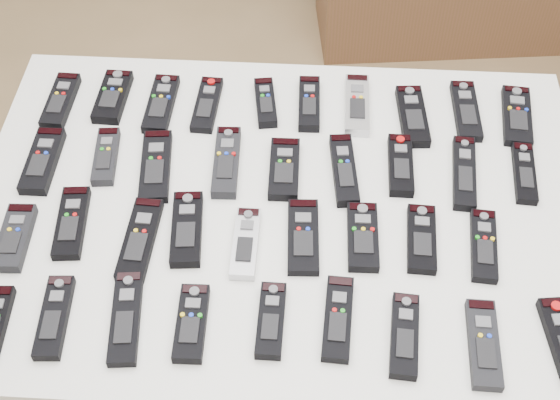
# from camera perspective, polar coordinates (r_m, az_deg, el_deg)

# --- Properties ---
(table) EXTENTS (1.25, 0.88, 0.78)m
(table) POSITION_cam_1_polar(r_m,az_deg,el_deg) (1.62, -0.00, -1.77)
(table) COLOR white
(table) RESTS_ON ground
(remote_0) EXTENTS (0.06, 0.17, 0.02)m
(remote_0) POSITION_cam_1_polar(r_m,az_deg,el_deg) (1.84, -15.75, 6.97)
(remote_0) COLOR black
(remote_0) RESTS_ON table
(remote_1) EXTENTS (0.07, 0.16, 0.02)m
(remote_1) POSITION_cam_1_polar(r_m,az_deg,el_deg) (1.82, -12.14, 7.39)
(remote_1) COLOR black
(remote_1) RESTS_ON table
(remote_2) EXTENTS (0.06, 0.18, 0.02)m
(remote_2) POSITION_cam_1_polar(r_m,az_deg,el_deg) (1.79, -8.69, 6.97)
(remote_2) COLOR black
(remote_2) RESTS_ON table
(remote_3) EXTENTS (0.06, 0.17, 0.02)m
(remote_3) POSITION_cam_1_polar(r_m,az_deg,el_deg) (1.77, -5.36, 6.96)
(remote_3) COLOR black
(remote_3) RESTS_ON table
(remote_4) EXTENTS (0.06, 0.15, 0.02)m
(remote_4) POSITION_cam_1_polar(r_m,az_deg,el_deg) (1.77, -1.06, 7.13)
(remote_4) COLOR black
(remote_4) RESTS_ON table
(remote_5) EXTENTS (0.05, 0.16, 0.02)m
(remote_5) POSITION_cam_1_polar(r_m,az_deg,el_deg) (1.76, 2.15, 7.06)
(remote_5) COLOR black
(remote_5) RESTS_ON table
(remote_6) EXTENTS (0.05, 0.18, 0.02)m
(remote_6) POSITION_cam_1_polar(r_m,az_deg,el_deg) (1.77, 5.65, 6.93)
(remote_6) COLOR #B7B7BC
(remote_6) RESTS_ON table
(remote_7) EXTENTS (0.07, 0.18, 0.02)m
(remote_7) POSITION_cam_1_polar(r_m,az_deg,el_deg) (1.76, 9.67, 6.06)
(remote_7) COLOR black
(remote_7) RESTS_ON table
(remote_8) EXTENTS (0.06, 0.18, 0.02)m
(remote_8) POSITION_cam_1_polar(r_m,az_deg,el_deg) (1.80, 13.45, 6.36)
(remote_8) COLOR black
(remote_8) RESTS_ON table
(remote_9) EXTENTS (0.08, 0.18, 0.02)m
(remote_9) POSITION_cam_1_polar(r_m,az_deg,el_deg) (1.81, 16.94, 5.89)
(remote_9) COLOR black
(remote_9) RESTS_ON table
(remote_10) EXTENTS (0.06, 0.17, 0.02)m
(remote_10) POSITION_cam_1_polar(r_m,az_deg,el_deg) (1.71, -16.98, 2.76)
(remote_10) COLOR black
(remote_10) RESTS_ON table
(remote_11) EXTENTS (0.06, 0.16, 0.02)m
(remote_11) POSITION_cam_1_polar(r_m,az_deg,el_deg) (1.69, -12.61, 3.13)
(remote_11) COLOR black
(remote_11) RESTS_ON table
(remote_12) EXTENTS (0.08, 0.20, 0.02)m
(remote_12) POSITION_cam_1_polar(r_m,az_deg,el_deg) (1.65, -9.08, 2.48)
(remote_12) COLOR black
(remote_12) RESTS_ON table
(remote_13) EXTENTS (0.06, 0.19, 0.02)m
(remote_13) POSITION_cam_1_polar(r_m,az_deg,el_deg) (1.64, -3.94, 2.79)
(remote_13) COLOR black
(remote_13) RESTS_ON table
(remote_14) EXTENTS (0.06, 0.16, 0.02)m
(remote_14) POSITION_cam_1_polar(r_m,az_deg,el_deg) (1.62, 0.31, 2.29)
(remote_14) COLOR black
(remote_14) RESTS_ON table
(remote_15) EXTENTS (0.07, 0.19, 0.02)m
(remote_15) POSITION_cam_1_polar(r_m,az_deg,el_deg) (1.63, 4.71, 2.21)
(remote_15) COLOR black
(remote_15) RESTS_ON table
(remote_16) EXTENTS (0.05, 0.16, 0.02)m
(remote_16) POSITION_cam_1_polar(r_m,az_deg,el_deg) (1.65, 8.81, 2.54)
(remote_16) COLOR black
(remote_16) RESTS_ON table
(remote_17) EXTENTS (0.06, 0.20, 0.02)m
(remote_17) POSITION_cam_1_polar(r_m,az_deg,el_deg) (1.66, 13.32, 1.94)
(remote_17) COLOR black
(remote_17) RESTS_ON table
(remote_18) EXTENTS (0.05, 0.16, 0.02)m
(remote_18) POSITION_cam_1_polar(r_m,az_deg,el_deg) (1.70, 17.44, 1.89)
(remote_18) COLOR black
(remote_18) RESTS_ON table
(remote_19) EXTENTS (0.06, 0.15, 0.02)m
(remote_19) POSITION_cam_1_polar(r_m,az_deg,el_deg) (1.59, -18.83, -2.62)
(remote_19) COLOR black
(remote_19) RESTS_ON table
(remote_20) EXTENTS (0.07, 0.18, 0.02)m
(remote_20) POSITION_cam_1_polar(r_m,az_deg,el_deg) (1.59, -15.00, -1.61)
(remote_20) COLOR black
(remote_20) RESTS_ON table
(remote_21) EXTENTS (0.06, 0.19, 0.02)m
(remote_21) POSITION_cam_1_polar(r_m,az_deg,el_deg) (1.53, -10.21, -2.83)
(remote_21) COLOR black
(remote_21) RESTS_ON table
(remote_22) EXTENTS (0.07, 0.18, 0.02)m
(remote_22) POSITION_cam_1_polar(r_m,az_deg,el_deg) (1.53, -6.83, -2.11)
(remote_22) COLOR black
(remote_22) RESTS_ON table
(remote_23) EXTENTS (0.05, 0.16, 0.02)m
(remote_23) POSITION_cam_1_polar(r_m,az_deg,el_deg) (1.50, -2.54, -3.17)
(remote_23) COLOR #B7B7BC
(remote_23) RESTS_ON table
(remote_24) EXTENTS (0.07, 0.18, 0.02)m
(remote_24) POSITION_cam_1_polar(r_m,az_deg,el_deg) (1.51, 1.70, -2.69)
(remote_24) COLOR black
(remote_24) RESTS_ON table
(remote_25) EXTENTS (0.06, 0.16, 0.02)m
(remote_25) POSITION_cam_1_polar(r_m,az_deg,el_deg) (1.52, 6.07, -2.69)
(remote_25) COLOR black
(remote_25) RESTS_ON table
(remote_26) EXTENTS (0.06, 0.16, 0.02)m
(remote_26) POSITION_cam_1_polar(r_m,az_deg,el_deg) (1.53, 10.31, -2.81)
(remote_26) COLOR black
(remote_26) RESTS_ON table
(remote_27) EXTENTS (0.06, 0.17, 0.02)m
(remote_27) POSITION_cam_1_polar(r_m,az_deg,el_deg) (1.55, 14.67, -3.25)
(remote_27) COLOR black
(remote_27) RESTS_ON table
(remote_29) EXTENTS (0.06, 0.17, 0.02)m
(remote_29) POSITION_cam_1_polar(r_m,az_deg,el_deg) (1.47, -16.18, -8.22)
(remote_29) COLOR black
(remote_29) RESTS_ON table
(remote_30) EXTENTS (0.07, 0.19, 0.02)m
(remote_30) POSITION_cam_1_polar(r_m,az_deg,el_deg) (1.44, -11.21, -8.45)
(remote_30) COLOR black
(remote_30) RESTS_ON table
(remote_31) EXTENTS (0.05, 0.15, 0.02)m
(remote_31) POSITION_cam_1_polar(r_m,az_deg,el_deg) (1.41, -6.49, -8.93)
(remote_31) COLOR black
(remote_31) RESTS_ON table
(remote_32) EXTENTS (0.05, 0.15, 0.02)m
(remote_32) POSITION_cam_1_polar(r_m,az_deg,el_deg) (1.40, -0.67, -8.79)
(remote_32) COLOR black
(remote_32) RESTS_ON table
(remote_33) EXTENTS (0.06, 0.17, 0.02)m
(remote_33) POSITION_cam_1_polar(r_m,az_deg,el_deg) (1.41, 4.25, -8.64)
(remote_33) COLOR black
(remote_33) RESTS_ON table
(remote_34) EXTENTS (0.06, 0.17, 0.02)m
(remote_34) POSITION_cam_1_polar(r_m,az_deg,el_deg) (1.41, 9.09, -9.77)
(remote_34) COLOR black
(remote_34) RESTS_ON table
(remote_35) EXTENTS (0.05, 0.17, 0.02)m
(remote_35) POSITION_cam_1_polar(r_m,az_deg,el_deg) (1.43, 14.67, -10.16)
(remote_35) COLOR black
(remote_35) RESTS_ON table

